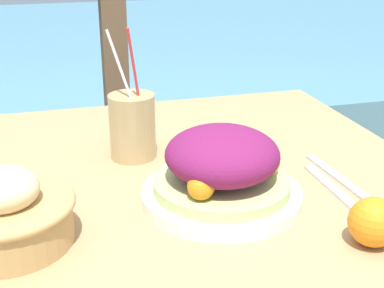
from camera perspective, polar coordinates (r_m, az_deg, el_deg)
patio_table at (r=0.93m, az=-0.91°, el=-10.48°), size 0.91×0.98×0.72m
railing_fence at (r=1.58m, az=-8.26°, el=9.49°), size 2.80×0.08×1.04m
sea_backdrop at (r=4.15m, az=-12.65°, el=8.50°), size 12.00×4.00×0.38m
salad_plate at (r=0.83m, az=3.19°, el=-2.88°), size 0.25×0.25×0.12m
drink_glass at (r=0.99m, az=-6.37°, el=1.93°), size 0.09×0.09×0.25m
bread_basket at (r=0.76m, az=-19.19°, el=-7.05°), size 0.19×0.19×0.11m
fork at (r=0.91m, az=14.75°, el=-4.57°), size 0.02×0.18×0.00m
knife at (r=0.96m, az=15.09°, el=-3.28°), size 0.02×0.18×0.00m
orange_near_basket at (r=0.76m, az=18.78°, el=-7.89°), size 0.07×0.07×0.07m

